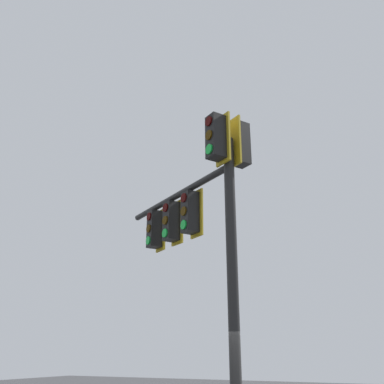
{
  "coord_description": "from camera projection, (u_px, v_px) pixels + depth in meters",
  "views": [
    {
      "loc": [
        7.26,
        2.06,
        2.17
      ],
      "look_at": [
        -0.72,
        -1.86,
        5.43
      ],
      "focal_mm": 41.01,
      "sensor_mm": 36.0,
      "label": 1
    }
  ],
  "objects": [
    {
      "name": "signal_mast_assembly",
      "position": [
        201.0,
        219.0,
        8.98
      ],
      "size": [
        2.64,
        3.86,
        6.61
      ],
      "color": "black",
      "rests_on": "ground"
    }
  ]
}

